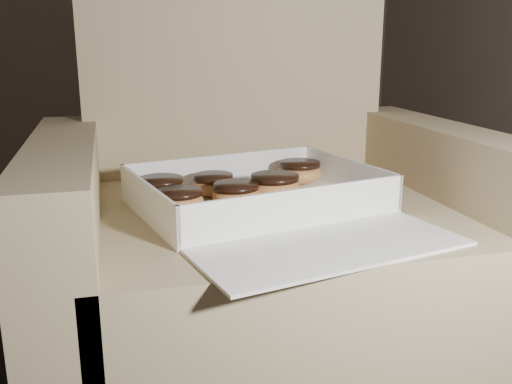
{
  "coord_description": "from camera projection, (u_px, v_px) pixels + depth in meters",
  "views": [
    {
      "loc": [
        0.44,
        -0.83,
        0.69
      ],
      "look_at": [
        0.69,
        0.13,
        0.42
      ],
      "focal_mm": 40.0,
      "sensor_mm": 36.0,
      "label": 1
    }
  ],
  "objects": [
    {
      "name": "donut_a",
      "position": [
        180.0,
        200.0,
        0.97
      ],
      "size": [
        0.08,
        0.08,
        0.04
      ],
      "color": "#E89651",
      "rests_on": "bakery_box"
    },
    {
      "name": "crumb_c",
      "position": [
        315.0,
        205.0,
        1.02
      ],
      "size": [
        0.01,
        0.01,
        0.0
      ],
      "primitive_type": "ellipsoid",
      "color": "black",
      "rests_on": "bakery_box"
    },
    {
      "name": "bakery_box",
      "position": [
        269.0,
        205.0,
        1.0
      ],
      "size": [
        0.5,
        0.56,
        0.07
      ],
      "rotation": [
        0.0,
        0.0,
        0.22
      ],
      "color": "white",
      "rests_on": "armchair"
    },
    {
      "name": "donut_b",
      "position": [
        275.0,
        186.0,
        1.05
      ],
      "size": [
        0.1,
        0.1,
        0.05
      ],
      "color": "#E89651",
      "rests_on": "bakery_box"
    },
    {
      "name": "donut_d",
      "position": [
        213.0,
        184.0,
        1.08
      ],
      "size": [
        0.08,
        0.08,
        0.04
      ],
      "color": "#E89651",
      "rests_on": "bakery_box"
    },
    {
      "name": "donut_e",
      "position": [
        236.0,
        194.0,
        1.01
      ],
      "size": [
        0.09,
        0.09,
        0.04
      ],
      "color": "#E89651",
      "rests_on": "bakery_box"
    },
    {
      "name": "armchair",
      "position": [
        263.0,
        252.0,
        1.14
      ],
      "size": [
        0.84,
        0.71,
        0.88
      ],
      "color": "tan",
      "rests_on": "floor"
    },
    {
      "name": "crumb_a",
      "position": [
        257.0,
        205.0,
        1.02
      ],
      "size": [
        0.01,
        0.01,
        0.0
      ],
      "primitive_type": "ellipsoid",
      "color": "black",
      "rests_on": "bakery_box"
    },
    {
      "name": "crumb_d",
      "position": [
        257.0,
        226.0,
        0.9
      ],
      "size": [
        0.01,
        0.01,
        0.0
      ],
      "primitive_type": "ellipsoid",
      "color": "black",
      "rests_on": "bakery_box"
    },
    {
      "name": "donut_f",
      "position": [
        161.0,
        188.0,
        1.05
      ],
      "size": [
        0.09,
        0.09,
        0.04
      ],
      "color": "#E89651",
      "rests_on": "bakery_box"
    },
    {
      "name": "crumb_b",
      "position": [
        214.0,
        217.0,
        0.95
      ],
      "size": [
        0.01,
        0.01,
        0.0
      ],
      "primitive_type": "ellipsoid",
      "color": "black",
      "rests_on": "bakery_box"
    },
    {
      "name": "donut_c",
      "position": [
        300.0,
        172.0,
        1.17
      ],
      "size": [
        0.09,
        0.09,
        0.05
      ],
      "color": "#E89651",
      "rests_on": "bakery_box"
    }
  ]
}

